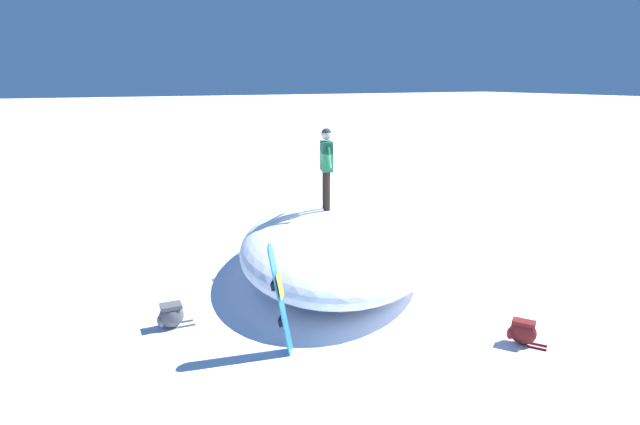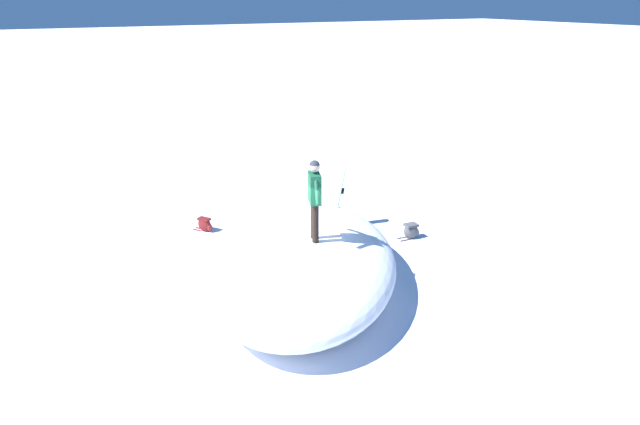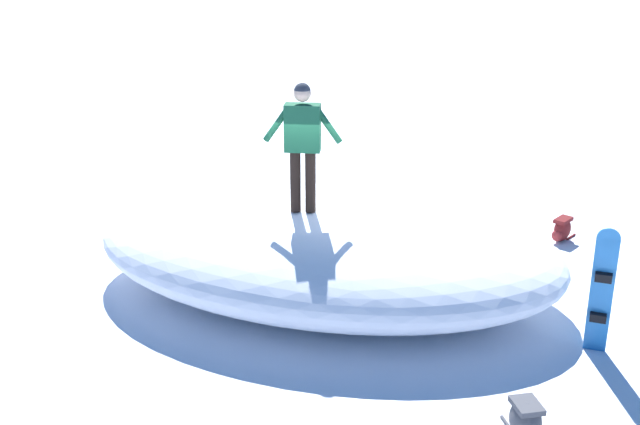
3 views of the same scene
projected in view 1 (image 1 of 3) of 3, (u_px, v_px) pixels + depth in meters
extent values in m
plane|color=white|center=(369.00, 270.00, 11.35)|extent=(240.00, 240.00, 0.00)
ellipsoid|color=white|center=(339.00, 241.00, 11.27)|extent=(6.94, 7.74, 1.28)
cylinder|color=black|center=(326.00, 189.00, 11.33)|extent=(0.14, 0.14, 0.83)
cylinder|color=black|center=(327.00, 191.00, 11.14)|extent=(0.14, 0.14, 0.83)
cube|color=#195638|center=(326.00, 156.00, 11.06)|extent=(0.36, 0.51, 0.62)
sphere|color=beige|center=(326.00, 134.00, 10.94)|extent=(0.23, 0.23, 0.23)
cylinder|color=#195638|center=(324.00, 152.00, 11.35)|extent=(0.21, 0.40, 0.51)
cylinder|color=#195638|center=(329.00, 156.00, 10.73)|extent=(0.21, 0.40, 0.51)
sphere|color=#333842|center=(326.00, 133.00, 10.94)|extent=(0.22, 0.22, 0.22)
cube|color=#2672BF|center=(281.00, 303.00, 7.78)|extent=(0.40, 0.39, 1.58)
cylinder|color=#2672BF|center=(271.00, 252.00, 7.60)|extent=(0.20, 0.26, 0.26)
cube|color=yellow|center=(280.00, 285.00, 7.71)|extent=(0.19, 0.23, 0.38)
cube|color=black|center=(274.00, 285.00, 7.72)|extent=(0.18, 0.21, 0.12)
cube|color=black|center=(282.00, 321.00, 7.85)|extent=(0.18, 0.21, 0.12)
ellipsoid|color=#4C4C51|center=(172.00, 316.00, 8.71)|extent=(0.42, 0.33, 0.41)
ellipsoid|color=slate|center=(161.00, 321.00, 8.65)|extent=(0.13, 0.24, 0.20)
cube|color=#4C4C51|center=(171.00, 306.00, 8.67)|extent=(0.35, 0.28, 0.06)
cylinder|color=#4C4C51|center=(187.00, 326.00, 8.77)|extent=(0.28, 0.05, 0.04)
cylinder|color=#4C4C51|center=(185.00, 321.00, 8.92)|extent=(0.28, 0.05, 0.04)
ellipsoid|color=maroon|center=(523.00, 332.00, 8.15)|extent=(0.42, 0.46, 0.39)
ellipsoid|color=maroon|center=(510.00, 333.00, 8.25)|extent=(0.21, 0.19, 0.19)
cube|color=maroon|center=(524.00, 323.00, 8.11)|extent=(0.35, 0.39, 0.06)
cylinder|color=maroon|center=(537.00, 348.00, 8.04)|extent=(0.19, 0.25, 0.04)
cylinder|color=maroon|center=(538.00, 344.00, 8.15)|extent=(0.19, 0.25, 0.04)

